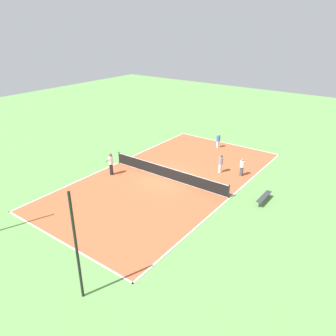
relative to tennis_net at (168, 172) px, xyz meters
name	(u,v)px	position (x,y,z in m)	size (l,w,h in m)	color
ground_plane	(168,178)	(0.00, 0.00, -0.53)	(80.00, 80.00, 0.00)	#60934C
court_surface	(168,178)	(0.00, 0.00, -0.52)	(10.76, 20.27, 0.02)	#B75633
tennis_net	(168,172)	(0.00, 0.00, 0.00)	(10.56, 0.10, 0.99)	black
bench	(264,197)	(-7.43, -0.89, -0.13)	(0.36, 1.96, 0.45)	#333338
player_baseline_gray	(221,162)	(-2.77, -3.42, 0.38)	(0.43, 0.43, 1.57)	white
player_far_white	(242,166)	(-4.41, -3.87, 0.32)	(0.37, 0.37, 1.47)	#4C4C51
player_near_blue	(218,140)	(0.15, -8.45, 0.26)	(0.46, 0.46, 1.38)	white
player_near_white	(111,162)	(4.05, 2.13, 0.57)	(0.71, 0.98, 1.84)	black
tennis_ball_near_net	(125,168)	(4.02, 0.62, -0.47)	(0.07, 0.07, 0.07)	#CCE033
tennis_ball_midcourt	(232,168)	(-3.22, -4.66, -0.47)	(0.07, 0.07, 0.07)	#CCE033
fence_post_back_left	(76,248)	(-4.05, 11.97, 2.13)	(0.12, 0.12, 5.32)	black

